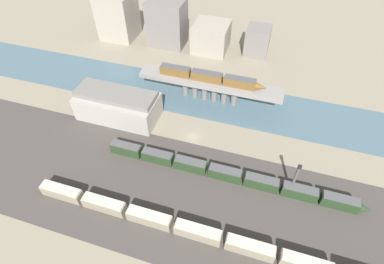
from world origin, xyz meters
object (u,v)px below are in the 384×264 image
Objects in this scene: train_on_bridge at (211,77)px; train_yard_near at (204,234)px; signal_tower at (295,179)px; warehouse_building at (118,105)px; train_yard_mid at (229,174)px.

train_yard_near is (13.31, -56.37, -8.72)m from train_on_bridge.
signal_tower reaches higher than train_yard_near.
train_on_bridge is 48.84m from signal_tower.
warehouse_building is 66.06m from signal_tower.
warehouse_building is (-43.28, 36.91, 3.35)m from train_yard_near.
train_yard_mid is (2.28, 20.81, 0.03)m from train_yard_near.
signal_tower is (21.06, 21.98, 4.13)m from train_yard_near.
warehouse_building reaches higher than train_yard_mid.
train_on_bridge is at bearing 33.00° from warehouse_building.
train_yard_mid is 48.44m from warehouse_building.
train_yard_near is at bearing -40.46° from warehouse_building.
signal_tower is at bearing -13.07° from warehouse_building.
warehouse_building is (-29.97, -19.46, -5.37)m from train_on_bridge.
train_yard_mid is 6.59× the size of signal_tower.
train_yard_mid is (15.60, -35.56, -8.70)m from train_on_bridge.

